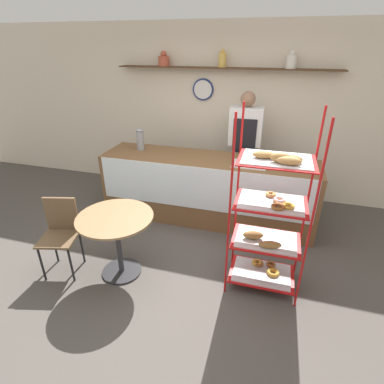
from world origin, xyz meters
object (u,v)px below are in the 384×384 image
object	(u,v)px
person_worker	(244,147)
coffee_carafe	(140,140)
pastry_rack	(270,216)
cafe_chair	(60,228)
cafe_table	(117,231)
donut_tray_counter	(250,164)

from	to	relation	value
person_worker	coffee_carafe	size ratio (longest dim) A/B	5.67
pastry_rack	cafe_chair	world-z (taller)	pastry_rack
cafe_table	cafe_chair	world-z (taller)	cafe_chair
pastry_rack	cafe_table	distance (m)	1.61
person_worker	cafe_table	size ratio (longest dim) A/B	2.19
cafe_chair	donut_tray_counter	distance (m)	2.42
cafe_table	cafe_chair	distance (m)	0.66
pastry_rack	donut_tray_counter	distance (m)	1.14
donut_tray_counter	coffee_carafe	bearing A→B (deg)	172.76
person_worker	cafe_chair	xyz separation A→B (m)	(-1.74, -2.12, -0.44)
person_worker	donut_tray_counter	distance (m)	0.71
coffee_carafe	cafe_chair	bearing A→B (deg)	-98.83
person_worker	coffee_carafe	distance (m)	1.56
pastry_rack	donut_tray_counter	bearing A→B (deg)	106.13
cafe_table	coffee_carafe	world-z (taller)	coffee_carafe
pastry_rack	person_worker	bearing A→B (deg)	105.22
pastry_rack	cafe_chair	xyz separation A→B (m)	(-2.22, -0.34, -0.33)
person_worker	cafe_table	bearing A→B (deg)	-117.95
cafe_table	donut_tray_counter	size ratio (longest dim) A/B	1.85
cafe_chair	coffee_carafe	bearing A→B (deg)	66.71
cafe_table	coffee_carafe	distance (m)	1.69
person_worker	cafe_chair	distance (m)	2.77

